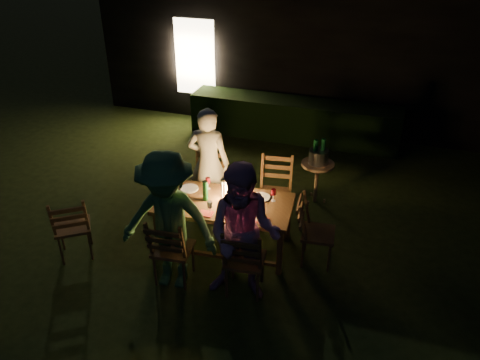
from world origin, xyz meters
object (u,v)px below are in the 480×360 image
(person_house_side, at_px, (209,163))
(person_opp_right, at_px, (244,235))
(chair_far_right, at_px, (274,204))
(bottle_table, at_px, (205,191))
(bottle_bucket_a, at_px, (315,154))
(chair_near_left, at_px, (173,260))
(lantern, at_px, (229,190))
(person_opp_left, at_px, (168,222))
(chair_near_right, at_px, (244,271))
(chair_far_left, at_px, (209,196))
(chair_end, at_px, (316,243))
(ice_bucket, at_px, (319,157))
(bottle_bucket_b, at_px, (323,153))
(side_table, at_px, (317,168))
(chair_spare, at_px, (75,237))
(dining_table, at_px, (224,207))

(person_house_side, height_order, person_opp_right, person_opp_right)
(chair_far_right, distance_m, bottle_table, 1.24)
(bottle_bucket_a, bearing_deg, chair_near_left, -118.56)
(lantern, relative_size, bottle_table, 1.25)
(chair_near_left, bearing_deg, chair_far_right, 56.61)
(person_opp_right, height_order, person_opp_left, person_opp_left)
(chair_near_right, distance_m, person_opp_right, 0.57)
(chair_far_left, distance_m, lantern, 1.06)
(person_house_side, bearing_deg, lantern, 123.00)
(person_opp_right, bearing_deg, bottle_bucket_a, 75.45)
(chair_end, xyz_separation_m, person_opp_right, (-0.70, -0.89, 0.58))
(ice_bucket, bearing_deg, lantern, -120.67)
(lantern, height_order, bottle_bucket_b, lantern)
(chair_near_right, bearing_deg, side_table, 72.49)
(side_table, relative_size, bottle_bucket_b, 2.15)
(bottle_table, bearing_deg, chair_spare, -154.14)
(bottle_table, height_order, bottle_bucket_a, bottle_table)
(person_opp_right, bearing_deg, ice_bucket, 74.43)
(bottle_table, relative_size, bottle_bucket_a, 0.88)
(dining_table, relative_size, person_opp_left, 1.02)
(person_opp_left, bearing_deg, person_opp_right, -0.00)
(person_house_side, bearing_deg, person_opp_left, 90.00)
(person_house_side, relative_size, bottle_table, 6.07)
(chair_far_right, distance_m, side_table, 0.95)
(chair_spare, distance_m, bottle_bucket_a, 3.63)
(chair_end, bearing_deg, person_house_side, -116.11)
(chair_near_right, xyz_separation_m, chair_spare, (-2.34, -0.06, -0.01))
(bottle_bucket_a, xyz_separation_m, bottle_bucket_b, (0.10, 0.08, 0.00))
(chair_far_right, relative_size, chair_end, 1.08)
(dining_table, height_order, side_table, dining_table)
(chair_near_left, height_order, bottle_table, chair_near_left)
(chair_end, relative_size, person_opp_left, 0.54)
(chair_near_right, relative_size, person_house_side, 0.60)
(chair_near_right, distance_m, chair_end, 1.10)
(person_house_side, height_order, ice_bucket, person_house_side)
(dining_table, relative_size, chair_far_left, 1.87)
(dining_table, xyz_separation_m, chair_far_right, (0.48, 0.82, -0.35))
(chair_near_left, distance_m, person_opp_right, 1.07)
(chair_near_right, distance_m, person_opp_left, 1.08)
(dining_table, distance_m, chair_near_left, 0.96)
(dining_table, height_order, bottle_bucket_b, bottle_bucket_b)
(chair_near_right, relative_size, lantern, 2.91)
(side_table, bearing_deg, chair_spare, -139.50)
(person_opp_right, bearing_deg, chair_far_left, 119.56)
(person_opp_right, relative_size, ice_bucket, 5.85)
(chair_spare, distance_m, side_table, 3.67)
(chair_near_right, height_order, chair_far_left, chair_near_right)
(chair_far_right, distance_m, ice_bucket, 1.02)
(lantern, distance_m, bottle_table, 0.30)
(chair_far_left, height_order, side_table, chair_far_left)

